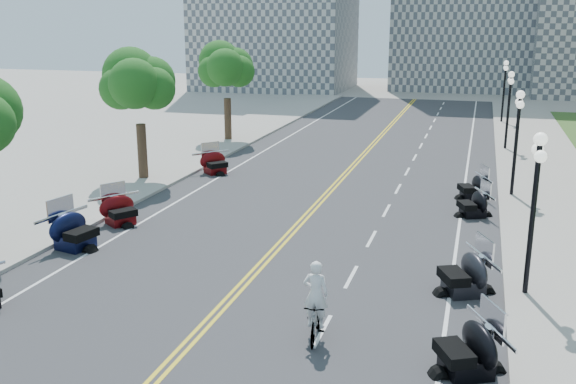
# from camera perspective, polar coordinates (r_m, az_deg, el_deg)

# --- Properties ---
(ground) EXTENTS (160.00, 160.00, 0.00)m
(ground) POSITION_cam_1_polar(r_m,az_deg,el_deg) (18.82, -6.61, -10.92)
(ground) COLOR gray
(road) EXTENTS (16.00, 90.00, 0.01)m
(road) POSITION_cam_1_polar(r_m,az_deg,el_deg) (27.64, 1.56, -2.26)
(road) COLOR #333335
(road) RESTS_ON ground
(centerline_yellow_a) EXTENTS (0.12, 90.00, 0.00)m
(centerline_yellow_a) POSITION_cam_1_polar(r_m,az_deg,el_deg) (27.67, 1.32, -2.22)
(centerline_yellow_a) COLOR yellow
(centerline_yellow_a) RESTS_ON road
(centerline_yellow_b) EXTENTS (0.12, 90.00, 0.00)m
(centerline_yellow_b) POSITION_cam_1_polar(r_m,az_deg,el_deg) (27.61, 1.80, -2.26)
(centerline_yellow_b) COLOR yellow
(centerline_yellow_b) RESTS_ON road
(edge_line_north) EXTENTS (0.12, 90.00, 0.00)m
(edge_line_north) POSITION_cam_1_polar(r_m,az_deg,el_deg) (26.77, 14.92, -3.33)
(edge_line_north) COLOR white
(edge_line_north) RESTS_ON road
(edge_line_south) EXTENTS (0.12, 90.00, 0.00)m
(edge_line_south) POSITION_cam_1_polar(r_m,az_deg,el_deg) (29.88, -10.36, -1.16)
(edge_line_south) COLOR white
(edge_line_south) RESTS_ON road
(lane_dash_6) EXTENTS (0.12, 2.00, 0.00)m
(lane_dash_6) POSITION_cam_1_polar(r_m,az_deg,el_deg) (17.89, 3.07, -12.23)
(lane_dash_6) COLOR white
(lane_dash_6) RESTS_ON road
(lane_dash_7) EXTENTS (0.12, 2.00, 0.00)m
(lane_dash_7) POSITION_cam_1_polar(r_m,az_deg,el_deg) (21.45, 5.64, -7.51)
(lane_dash_7) COLOR white
(lane_dash_7) RESTS_ON road
(lane_dash_8) EXTENTS (0.12, 2.00, 0.00)m
(lane_dash_8) POSITION_cam_1_polar(r_m,az_deg,el_deg) (25.14, 7.43, -4.13)
(lane_dash_8) COLOR white
(lane_dash_8) RESTS_ON road
(lane_dash_9) EXTENTS (0.12, 2.00, 0.00)m
(lane_dash_9) POSITION_cam_1_polar(r_m,az_deg,el_deg) (28.91, 8.75, -1.63)
(lane_dash_9) COLOR white
(lane_dash_9) RESTS_ON road
(lane_dash_10) EXTENTS (0.12, 2.00, 0.00)m
(lane_dash_10) POSITION_cam_1_polar(r_m,az_deg,el_deg) (32.74, 9.75, 0.29)
(lane_dash_10) COLOR white
(lane_dash_10) RESTS_ON road
(lane_dash_11) EXTENTS (0.12, 2.00, 0.00)m
(lane_dash_11) POSITION_cam_1_polar(r_m,az_deg,el_deg) (36.60, 10.55, 1.81)
(lane_dash_11) COLOR white
(lane_dash_11) RESTS_ON road
(lane_dash_12) EXTENTS (0.12, 2.00, 0.00)m
(lane_dash_12) POSITION_cam_1_polar(r_m,az_deg,el_deg) (40.49, 11.20, 3.04)
(lane_dash_12) COLOR white
(lane_dash_12) RESTS_ON road
(lane_dash_13) EXTENTS (0.12, 2.00, 0.00)m
(lane_dash_13) POSITION_cam_1_polar(r_m,az_deg,el_deg) (44.40, 11.73, 4.05)
(lane_dash_13) COLOR white
(lane_dash_13) RESTS_ON road
(lane_dash_14) EXTENTS (0.12, 2.00, 0.00)m
(lane_dash_14) POSITION_cam_1_polar(r_m,az_deg,el_deg) (48.33, 12.18, 4.89)
(lane_dash_14) COLOR white
(lane_dash_14) RESTS_ON road
(lane_dash_15) EXTENTS (0.12, 2.00, 0.00)m
(lane_dash_15) POSITION_cam_1_polar(r_m,az_deg,el_deg) (52.26, 12.56, 5.61)
(lane_dash_15) COLOR white
(lane_dash_15) RESTS_ON road
(lane_dash_16) EXTENTS (0.12, 2.00, 0.00)m
(lane_dash_16) POSITION_cam_1_polar(r_m,az_deg,el_deg) (56.21, 12.89, 6.23)
(lane_dash_16) COLOR white
(lane_dash_16) RESTS_ON road
(lane_dash_17) EXTENTS (0.12, 2.00, 0.00)m
(lane_dash_17) POSITION_cam_1_polar(r_m,az_deg,el_deg) (60.16, 13.17, 6.77)
(lane_dash_17) COLOR white
(lane_dash_17) RESTS_ON road
(lane_dash_18) EXTENTS (0.12, 2.00, 0.00)m
(lane_dash_18) POSITION_cam_1_polar(r_m,az_deg,el_deg) (64.12, 13.43, 7.24)
(lane_dash_18) COLOR white
(lane_dash_18) RESTS_ON road
(lane_dash_19) EXTENTS (0.12, 2.00, 0.00)m
(lane_dash_19) POSITION_cam_1_polar(r_m,az_deg,el_deg) (68.08, 13.65, 7.66)
(lane_dash_19) COLOR white
(lane_dash_19) RESTS_ON road
(sidewalk_north) EXTENTS (5.00, 90.00, 0.15)m
(sidewalk_north) POSITION_cam_1_polar(r_m,az_deg,el_deg) (26.99, 23.66, -3.82)
(sidewalk_north) COLOR #9E9991
(sidewalk_north) RESTS_ON ground
(sidewalk_south) EXTENTS (5.00, 90.00, 0.15)m
(sidewalk_south) POSITION_cam_1_polar(r_m,az_deg,el_deg) (31.90, -16.95, -0.43)
(sidewalk_south) COLOR #9E9991
(sidewalk_south) RESTS_ON ground
(street_lamp_2) EXTENTS (0.50, 1.20, 4.90)m
(street_lamp_2) POSITION_cam_1_polar(r_m,az_deg,el_deg) (20.34, 20.92, -1.98)
(street_lamp_2) COLOR black
(street_lamp_2) RESTS_ON sidewalk_north
(street_lamp_3) EXTENTS (0.50, 1.20, 4.90)m
(street_lamp_3) POSITION_cam_1_polar(r_m,az_deg,el_deg) (32.02, 19.60, 4.05)
(street_lamp_3) COLOR black
(street_lamp_3) RESTS_ON sidewalk_north
(street_lamp_4) EXTENTS (0.50, 1.20, 4.90)m
(street_lamp_4) POSITION_cam_1_polar(r_m,az_deg,el_deg) (43.88, 18.99, 6.85)
(street_lamp_4) COLOR black
(street_lamp_4) RESTS_ON sidewalk_north
(street_lamp_5) EXTENTS (0.50, 1.20, 4.90)m
(street_lamp_5) POSITION_cam_1_polar(r_m,az_deg,el_deg) (55.79, 18.63, 8.45)
(street_lamp_5) COLOR black
(street_lamp_5) RESTS_ON sidewalk_north
(tree_3) EXTENTS (4.80, 4.80, 9.20)m
(tree_3) POSITION_cam_1_polar(r_m,az_deg,el_deg) (34.15, -13.14, 8.81)
(tree_3) COLOR #235619
(tree_3) RESTS_ON sidewalk_south
(tree_4) EXTENTS (4.80, 4.80, 9.20)m
(tree_4) POSITION_cam_1_polar(r_m,az_deg,el_deg) (44.92, -5.47, 10.52)
(tree_4) COLOR #235619
(tree_4) RESTS_ON sidewalk_south
(motorcycle_n_5) EXTENTS (2.76, 2.76, 1.43)m
(motorcycle_n_5) POSITION_cam_1_polar(r_m,az_deg,el_deg) (16.22, 15.64, -13.06)
(motorcycle_n_5) COLOR black
(motorcycle_n_5) RESTS_ON road
(motorcycle_n_6) EXTENTS (2.80, 2.80, 1.47)m
(motorcycle_n_6) POSITION_cam_1_polar(r_m,az_deg,el_deg) (20.58, 15.40, -6.82)
(motorcycle_n_6) COLOR black
(motorcycle_n_6) RESTS_ON road
(motorcycle_n_8) EXTENTS (2.37, 2.37, 1.26)m
(motorcycle_n_8) POSITION_cam_1_polar(r_m,az_deg,el_deg) (28.72, 16.14, -0.89)
(motorcycle_n_8) COLOR black
(motorcycle_n_8) RESTS_ON road
(motorcycle_n_9) EXTENTS (2.40, 2.40, 1.30)m
(motorcycle_n_9) POSITION_cam_1_polar(r_m,az_deg,el_deg) (31.55, 16.10, 0.55)
(motorcycle_n_9) COLOR black
(motorcycle_n_9) RESTS_ON road
(motorcycle_s_6) EXTENTS (2.58, 2.58, 1.53)m
(motorcycle_s_6) POSITION_cam_1_polar(r_m,az_deg,el_deg) (24.98, -18.47, -3.11)
(motorcycle_s_6) COLOR black
(motorcycle_s_6) RESTS_ON road
(motorcycle_s_7) EXTENTS (2.69, 2.69, 1.36)m
(motorcycle_s_7) POSITION_cam_1_polar(r_m,az_deg,el_deg) (27.42, -14.73, -1.42)
(motorcycle_s_7) COLOR #590A0C
(motorcycle_s_7) RESTS_ON road
(motorcycle_s_9) EXTENTS (2.73, 2.73, 1.36)m
(motorcycle_s_9) POSITION_cam_1_polar(r_m,az_deg,el_deg) (35.65, -6.52, 2.71)
(motorcycle_s_9) COLOR #590A0C
(motorcycle_s_9) RESTS_ON road
(bicycle) EXTENTS (0.76, 1.89, 1.11)m
(bicycle) POSITION_cam_1_polar(r_m,az_deg,el_deg) (17.28, 2.45, -11.25)
(bicycle) COLOR #A51414
(bicycle) RESTS_ON road
(cyclist_rider) EXTENTS (0.68, 0.44, 1.85)m
(cyclist_rider) POSITION_cam_1_polar(r_m,az_deg,el_deg) (16.68, 2.51, -6.69)
(cyclist_rider) COLOR silver
(cyclist_rider) RESTS_ON bicycle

